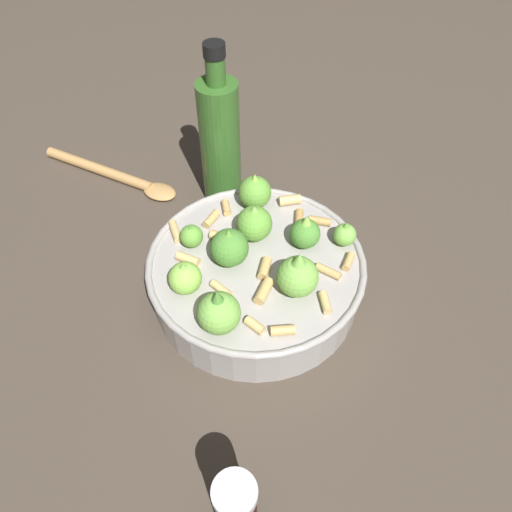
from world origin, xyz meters
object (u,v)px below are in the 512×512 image
pepper_shaker (236,506)px  wooden_spoon (117,176)px  olive_oil_bottle (220,141)px  cooking_pan (256,272)px

pepper_shaker → wooden_spoon: 0.52m
olive_oil_bottle → wooden_spoon: 0.19m
cooking_pan → pepper_shaker: bearing=52.5°
cooking_pan → wooden_spoon: (0.06, -0.30, -0.03)m
pepper_shaker → olive_oil_bottle: 0.45m
pepper_shaker → olive_oil_bottle: bearing=-119.7°
pepper_shaker → wooden_spoon: bearing=-101.4°
olive_oil_bottle → pepper_shaker: bearing=60.3°
cooking_pan → wooden_spoon: cooking_pan is taller
cooking_pan → wooden_spoon: 0.31m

